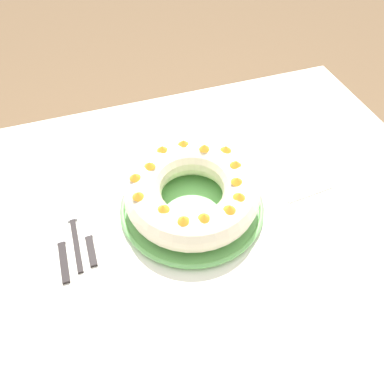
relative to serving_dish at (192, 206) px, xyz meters
name	(u,v)px	position (x,y,z in m)	size (l,w,h in m)	color
ground_plane	(189,329)	(-0.02, -0.02, -0.75)	(8.00, 8.00, 0.00)	brown
dining_table	(187,236)	(-0.02, -0.02, -0.10)	(1.39, 1.00, 0.74)	silver
serving_dish	(192,206)	(0.00, 0.00, 0.00)	(0.36, 0.36, 0.02)	#6BB760
bundt_cake	(192,192)	(0.00, 0.00, 0.05)	(0.32, 0.32, 0.10)	beige
fork	(74,230)	(-0.29, 0.03, -0.01)	(0.02, 0.21, 0.01)	black
serving_knife	(62,245)	(-0.32, -0.01, -0.01)	(0.02, 0.24, 0.01)	black
cake_knife	(89,238)	(-0.26, -0.01, -0.01)	(0.02, 0.18, 0.01)	black
napkin	(301,183)	(0.30, -0.01, -0.01)	(0.14, 0.10, 0.00)	white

